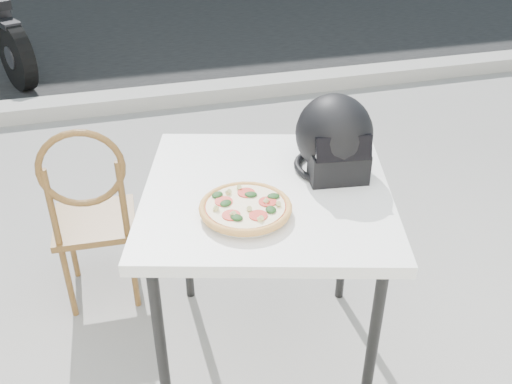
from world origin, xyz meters
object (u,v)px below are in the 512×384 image
object	(u,v)px
cafe_table_main	(267,206)
helmet	(334,139)
plate	(246,213)
cafe_chair_main	(91,208)
pizza	(245,207)

from	to	relation	value
cafe_table_main	helmet	xyz separation A→B (m)	(0.27, 0.06, 0.20)
plate	helmet	world-z (taller)	helmet
cafe_chair_main	cafe_table_main	bearing A→B (deg)	143.12
cafe_table_main	plate	bearing A→B (deg)	-129.55
helmet	cafe_chair_main	world-z (taller)	helmet
cafe_table_main	plate	distance (m)	0.20
plate	helmet	bearing A→B (deg)	27.44
cafe_table_main	pizza	world-z (taller)	pizza
cafe_chair_main	helmet	bearing A→B (deg)	155.66
cafe_chair_main	plate	bearing A→B (deg)	130.79
plate	cafe_chair_main	bearing A→B (deg)	128.02
cafe_table_main	pizza	xyz separation A→B (m)	(-0.12, -0.14, 0.10)
helmet	cafe_chair_main	distance (m)	1.11
cafe_table_main	plate	xyz separation A→B (m)	(-0.12, -0.14, 0.08)
plate	helmet	size ratio (longest dim) A/B	0.99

